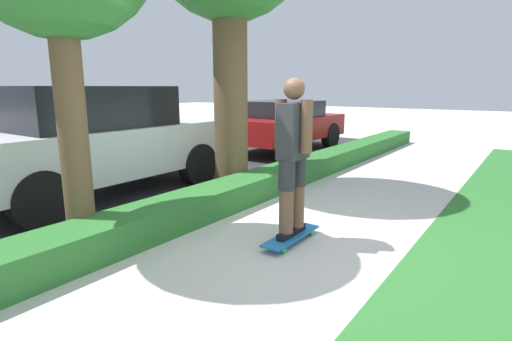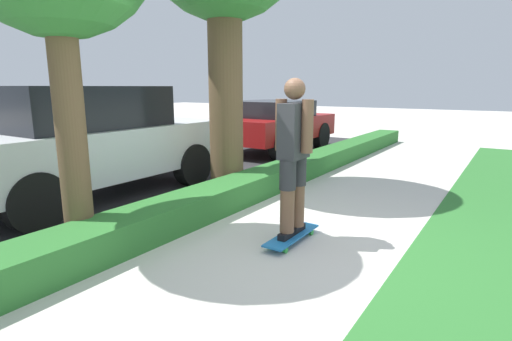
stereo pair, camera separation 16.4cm
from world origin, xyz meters
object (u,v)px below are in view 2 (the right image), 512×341
(skater_person, at_px, (293,154))
(parked_car_middle, at_px, (86,140))
(parked_car_rear, at_px, (273,124))
(skateboard, at_px, (292,236))

(skater_person, height_order, parked_car_middle, skater_person)
(skater_person, height_order, parked_car_rear, skater_person)
(skateboard, relative_size, parked_car_rear, 0.24)
(skateboard, bearing_deg, skater_person, -153.43)
(skateboard, bearing_deg, parked_car_middle, 90.92)
(parked_car_middle, bearing_deg, skateboard, -89.59)
(skater_person, relative_size, parked_car_middle, 0.38)
(parked_car_middle, relative_size, parked_car_rear, 1.17)
(skater_person, relative_size, parked_car_rear, 0.45)
(skater_person, bearing_deg, parked_car_middle, 90.92)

